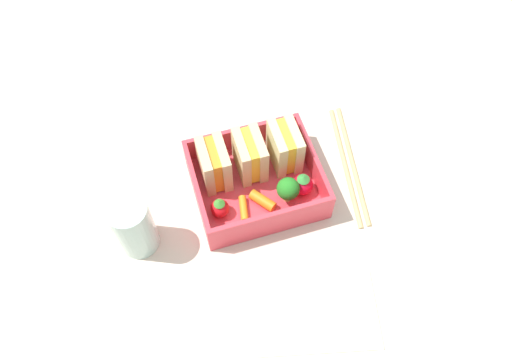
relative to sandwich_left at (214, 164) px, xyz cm
name	(u,v)px	position (x,y,z in cm)	size (l,w,h in cm)	color
ground_plane	(256,193)	(4.94, -2.82, -5.38)	(120.00, 120.00, 2.00)	beige
bento_tray	(256,187)	(4.94, -2.82, -3.78)	(16.63, 14.34, 1.20)	#DE3A48
bento_rim	(256,177)	(4.94, -2.82, -1.15)	(16.63, 14.34, 4.06)	#DE3A48
sandwich_left	(214,164)	(0.00, 0.00, 0.00)	(3.59, 5.64, 6.36)	#D7BD89
sandwich_center_left	(250,155)	(4.94, 0.00, 0.00)	(3.59, 5.64, 6.36)	#DAC08A
sandwich_center	(285,146)	(9.89, 0.00, 0.00)	(3.59, 5.64, 6.36)	beige
strawberry_left	(220,208)	(-0.80, -5.56, -1.82)	(2.46, 2.46, 3.06)	red
carrot_stick_left	(244,208)	(2.23, -6.11, -2.68)	(1.01, 1.01, 3.51)	orange
carrot_stick_far_left	(264,200)	(5.14, -5.81, -2.48)	(1.41, 1.41, 3.62)	orange
broccoli_floret	(288,189)	(8.30, -6.12, -0.63)	(3.04, 3.04, 4.17)	#93CC5D
strawberry_far_left	(303,184)	(10.62, -5.45, -1.64)	(2.83, 2.83, 3.43)	red
chopstick_pair	(349,163)	(18.82, -2.80, -4.03)	(5.32, 20.01, 0.70)	tan
drinking_glass	(134,226)	(-11.73, -6.02, 0.13)	(5.04, 5.04, 9.03)	silver
folded_napkin	(311,312)	(6.27, -21.22, -4.18)	(15.94, 9.70, 0.40)	silver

